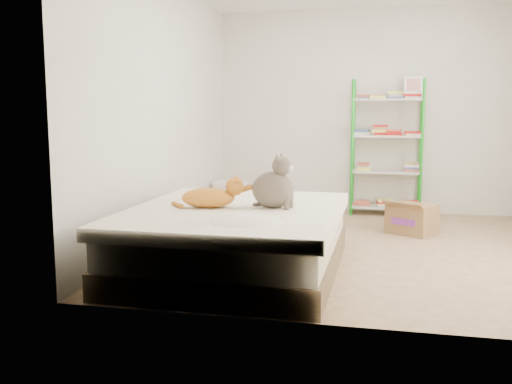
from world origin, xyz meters
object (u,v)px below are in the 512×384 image
(cardboard_box, at_px, (412,219))
(white_bin, at_px, (230,198))
(orange_cat, at_px, (208,195))
(shelf_unit, at_px, (387,146))
(bed, at_px, (236,239))
(grey_cat, at_px, (273,182))

(cardboard_box, bearing_deg, white_bin, -167.18)
(white_bin, bearing_deg, cardboard_box, -18.40)
(orange_cat, height_order, cardboard_box, orange_cat)
(shelf_unit, relative_size, cardboard_box, 2.85)
(bed, distance_m, cardboard_box, 2.34)
(grey_cat, distance_m, white_bin, 2.76)
(bed, relative_size, grey_cat, 4.90)
(grey_cat, bearing_deg, cardboard_box, -23.61)
(shelf_unit, bearing_deg, cardboard_box, -75.99)
(bed, relative_size, white_bin, 5.07)
(orange_cat, xyz_separation_m, cardboard_box, (1.70, 1.87, -0.47))
(orange_cat, relative_size, white_bin, 1.23)
(cardboard_box, relative_size, white_bin, 1.48)
(shelf_unit, bearing_deg, bed, -112.34)
(grey_cat, relative_size, shelf_unit, 0.25)
(orange_cat, height_order, grey_cat, grey_cat)
(bed, height_order, white_bin, bed)
(shelf_unit, bearing_deg, white_bin, -169.13)
(bed, distance_m, orange_cat, 0.43)
(grey_cat, xyz_separation_m, cardboard_box, (1.19, 1.76, -0.58))
(grey_cat, xyz_separation_m, shelf_unit, (0.91, 2.88, 0.12))
(cardboard_box, bearing_deg, shelf_unit, 135.23)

